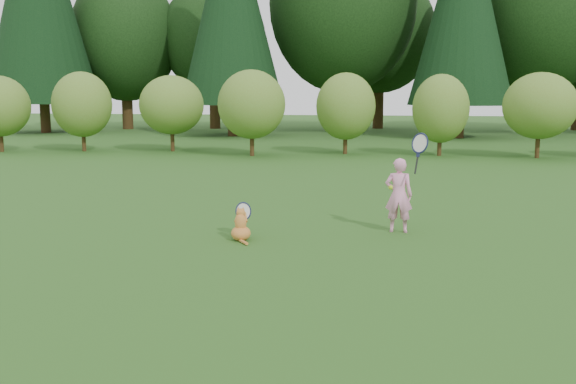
# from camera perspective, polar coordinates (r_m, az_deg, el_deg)

# --- Properties ---
(ground) EXTENTS (100.00, 100.00, 0.00)m
(ground) POSITION_cam_1_polar(r_m,az_deg,el_deg) (8.43, -2.22, -5.51)
(ground) COLOR #1E4D15
(ground) RESTS_ON ground
(shrub_row) EXTENTS (28.00, 3.00, 2.80)m
(shrub_row) POSITION_cam_1_polar(r_m,az_deg,el_deg) (21.07, 4.78, 6.99)
(shrub_row) COLOR olive
(shrub_row) RESTS_ON ground
(child) EXTENTS (0.66, 0.44, 1.68)m
(child) POSITION_cam_1_polar(r_m,az_deg,el_deg) (9.74, 9.88, -0.13)
(child) COLOR #FF98C9
(child) RESTS_ON ground
(cat) EXTENTS (0.38, 0.67, 0.65)m
(cat) POSITION_cam_1_polar(r_m,az_deg,el_deg) (9.17, -4.21, -2.76)
(cat) COLOR orange
(cat) RESTS_ON ground
(tennis_ball) EXTENTS (0.06, 0.06, 0.06)m
(tennis_ball) POSITION_cam_1_polar(r_m,az_deg,el_deg) (8.72, 9.12, 0.41)
(tennis_ball) COLOR #C2D418
(tennis_ball) RESTS_ON ground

